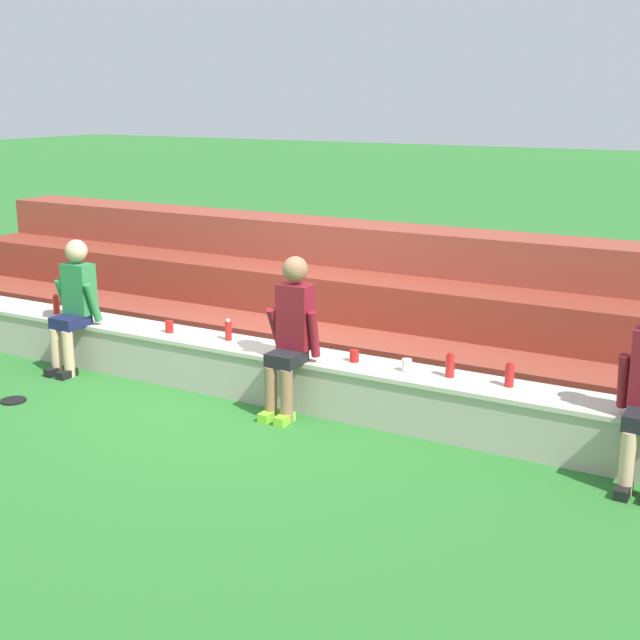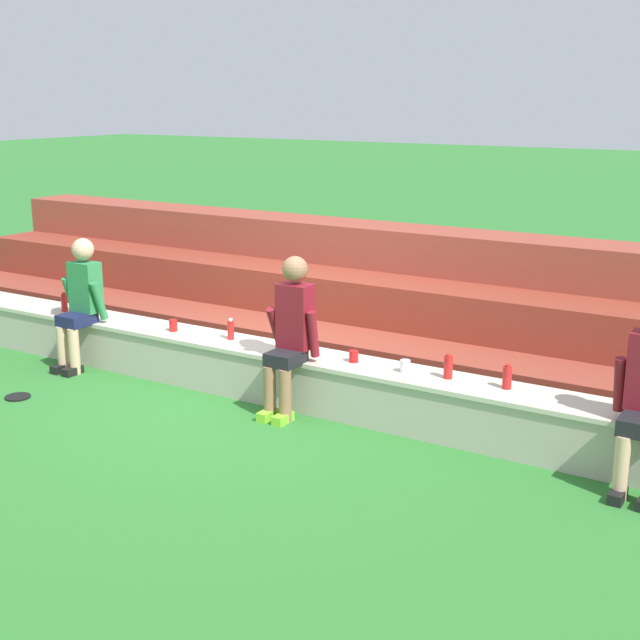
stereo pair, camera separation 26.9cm
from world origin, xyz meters
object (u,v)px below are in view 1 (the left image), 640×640
Objects in this scene: person_left_of_center at (291,332)px; frisbee at (13,401)px; plastic_cup_right_end at (407,365)px; water_bottle_mid_right at (56,305)px; plastic_cup_left_end at (354,356)px; water_bottle_center_gap at (509,375)px; plastic_cup_middle at (169,327)px; water_bottle_near_left at (450,366)px; person_far_left at (74,302)px; water_bottle_near_right at (228,330)px.

person_left_of_center reaches higher than frisbee.
frisbee is (-3.44, -1.30, -0.53)m from plastic_cup_right_end.
person_left_of_center is at bearing -165.96° from plastic_cup_right_end.
plastic_cup_left_end is at bearing 0.76° from water_bottle_mid_right.
water_bottle_center_gap is at bearing 9.03° from person_left_of_center.
person_left_of_center is at bearing -8.30° from plastic_cup_middle.
person_left_of_center reaches higher than plastic_cup_left_end.
water_bottle_near_left is 0.89× the size of frisbee.
person_far_left is 6.47× the size of water_bottle_mid_right.
person_far_left reaches higher than plastic_cup_right_end.
person_far_left is 5.72× the size of frisbee.
plastic_cup_middle reaches higher than plastic_cup_right_end.
plastic_cup_middle reaches higher than plastic_cup_left_end.
water_bottle_center_gap is at bearing 17.29° from frisbee.
water_bottle_mid_right reaches higher than plastic_cup_middle.
water_bottle_mid_right is 0.99× the size of water_bottle_near_left.
person_far_left reaches higher than frisbee.
person_far_left is 4.52m from water_bottle_center_gap.
plastic_cup_middle is (1.03, 0.25, -0.18)m from person_far_left.
water_bottle_near_right reaches higher than plastic_cup_right_end.
water_bottle_mid_right reaches higher than water_bottle_center_gap.
frisbee is at bearing -61.13° from water_bottle_mid_right.
plastic_cup_middle is at bearing -178.64° from plastic_cup_left_end.
water_bottle_near_right is at bearing 1.63° from water_bottle_mid_right.
person_left_of_center is 6.72× the size of water_bottle_near_left.
water_bottle_near_right is (-2.80, -0.01, 0.00)m from water_bottle_center_gap.
frisbee is (-1.53, -1.34, -0.57)m from water_bottle_near_right.
person_far_left is 12.90× the size of plastic_cup_left_end.
water_bottle_near_right is at bearing 41.10° from frisbee.
person_left_of_center is 6.76× the size of water_bottle_mid_right.
person_left_of_center is 3.14m from water_bottle_mid_right.
water_bottle_mid_right is 4.52m from water_bottle_near_left.
water_bottle_near_left reaches higher than frisbee.
person_left_of_center is 6.98× the size of water_bottle_center_gap.
plastic_cup_right_end reaches higher than frisbee.
person_left_of_center reaches higher than plastic_cup_right_end.
water_bottle_near_left is at bearing 0.02° from water_bottle_near_right.
person_left_of_center is 0.61m from plastic_cup_left_end.
water_bottle_near_right reaches higher than water_bottle_center_gap.
frisbee is (0.18, -1.02, -0.72)m from person_far_left.
plastic_cup_middle is 0.50× the size of frisbee.
water_bottle_center_gap reaches higher than plastic_cup_left_end.
person_far_left is at bearing -175.65° from plastic_cup_right_end.
plastic_cup_middle reaches higher than frisbee.
person_far_left is at bearing -166.36° from plastic_cup_middle.
plastic_cup_left_end is 0.44× the size of frisbee.
water_bottle_mid_right is 1.56m from plastic_cup_middle.
water_bottle_center_gap is 3.47m from plastic_cup_middle.
water_bottle_near_left is 4.09m from frisbee.
plastic_cup_right_end is at bearing 0.32° from water_bottle_mid_right.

